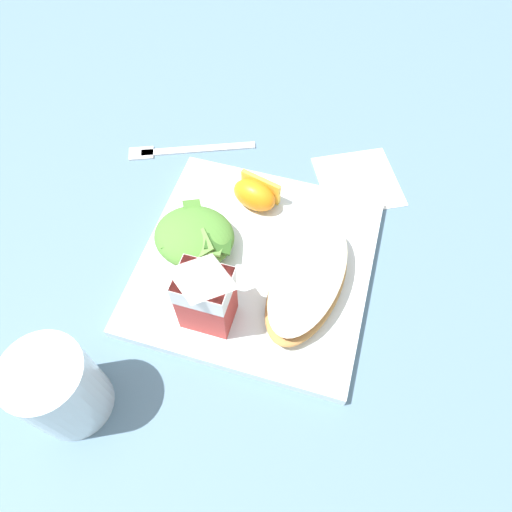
# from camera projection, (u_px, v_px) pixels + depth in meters

# --- Properties ---
(ground) EXTENTS (3.00, 3.00, 0.00)m
(ground) POSITION_uv_depth(u_px,v_px,m) (256.00, 267.00, 0.60)
(ground) COLOR slate
(white_plate) EXTENTS (0.28, 0.28, 0.02)m
(white_plate) POSITION_uv_depth(u_px,v_px,m) (256.00, 263.00, 0.59)
(white_plate) COLOR silver
(white_plate) RESTS_ON ground
(cheesy_pizza_bread) EXTENTS (0.10, 0.18, 0.04)m
(cheesy_pizza_bread) POSITION_uv_depth(u_px,v_px,m) (308.00, 281.00, 0.55)
(cheesy_pizza_bread) COLOR #B77F42
(cheesy_pizza_bread) RESTS_ON white_plate
(green_salad_pile) EXTENTS (0.10, 0.09, 0.04)m
(green_salad_pile) POSITION_uv_depth(u_px,v_px,m) (194.00, 237.00, 0.58)
(green_salad_pile) COLOR #4C8433
(green_salad_pile) RESTS_ON white_plate
(milk_carton) EXTENTS (0.06, 0.05, 0.11)m
(milk_carton) POSITION_uv_depth(u_px,v_px,m) (205.00, 293.00, 0.50)
(milk_carton) COLOR #B7332D
(milk_carton) RESTS_ON white_plate
(orange_wedge_front) EXTENTS (0.07, 0.05, 0.04)m
(orange_wedge_front) POSITION_uv_depth(u_px,v_px,m) (255.00, 194.00, 0.62)
(orange_wedge_front) COLOR orange
(orange_wedge_front) RESTS_ON white_plate
(paper_napkin) EXTENTS (0.15, 0.15, 0.00)m
(paper_napkin) POSITION_uv_depth(u_px,v_px,m) (358.00, 181.00, 0.67)
(paper_napkin) COLOR white
(paper_napkin) RESTS_ON ground
(metal_fork) EXTENTS (0.18, 0.09, 0.01)m
(metal_fork) POSITION_uv_depth(u_px,v_px,m) (181.00, 150.00, 0.70)
(metal_fork) COLOR silver
(metal_fork) RESTS_ON ground
(drinking_clear_cup) EXTENTS (0.08, 0.08, 0.11)m
(drinking_clear_cup) POSITION_uv_depth(u_px,v_px,m) (60.00, 389.00, 0.46)
(drinking_clear_cup) COLOR silver
(drinking_clear_cup) RESTS_ON ground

